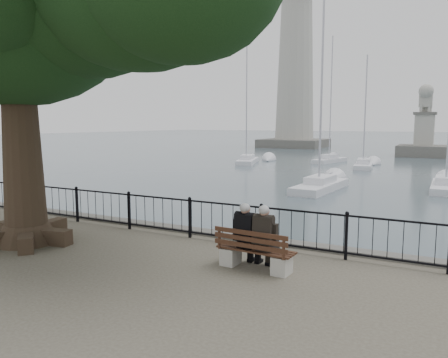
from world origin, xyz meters
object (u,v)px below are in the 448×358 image
Objects in this scene: bench at (255,255)px; lighthouse at (296,69)px; person_left at (248,237)px; person_right at (266,240)px; lion_monument at (424,139)px.

lighthouse reaches higher than bench.
person_left is 0.43m from person_right.
person_left is at bearing -72.43° from lighthouse.
lighthouse is 25.61m from lion_monument.
person_right is at bearing -3.97° from person_left.
lighthouse is (-19.49, 61.02, 11.31)m from bench.
bench is 1.22× the size of person_left.
lighthouse is (-19.72, 60.94, 10.98)m from person_right.
lion_monument reaches higher than person_left.
lighthouse is 3.53× the size of lion_monument.
person_left is at bearing 176.03° from person_right.
bench is at bearing -72.28° from lighthouse.
lion_monument is at bearing -31.10° from lighthouse.
lighthouse is at bearing 107.57° from person_left.
person_right reaches higher than bench.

